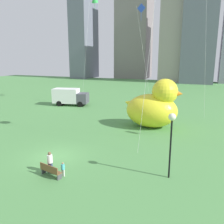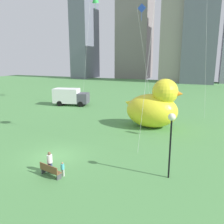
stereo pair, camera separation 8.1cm
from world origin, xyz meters
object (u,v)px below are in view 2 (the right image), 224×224
at_px(giant_inflatable_duck, 154,107).
at_px(lamppost, 171,128).
at_px(park_bench, 50,170).
at_px(person_child, 63,168).
at_px(person_adult, 50,161).
at_px(kite_blue, 142,14).
at_px(box_truck, 70,97).

distance_m(giant_inflatable_duck, lamppost, 12.15).
height_order(park_bench, person_child, person_child).
relative_size(person_adult, kite_blue, 0.10).
xyz_separation_m(giant_inflatable_duck, box_truck, (-15.85, 7.45, -0.98)).
distance_m(person_adult, kite_blue, 26.33).
bearing_deg(person_child, person_adult, 175.05).
bearing_deg(lamppost, giant_inflatable_duck, 107.25).
bearing_deg(park_bench, giant_inflatable_duck, 74.60).
bearing_deg(giant_inflatable_duck, kite_blue, 115.04).
height_order(person_child, kite_blue, kite_blue).
distance_m(person_adult, person_child, 1.16).
bearing_deg(person_adult, box_truck, 118.24).
xyz_separation_m(lamppost, kite_blue, (-7.70, 20.36, 10.54)).
bearing_deg(giant_inflatable_duck, person_adult, -107.24).
height_order(giant_inflatable_duck, lamppost, giant_inflatable_duck).
bearing_deg(person_adult, lamppost, 16.99).
bearing_deg(person_adult, giant_inflatable_duck, 72.76).
xyz_separation_m(person_adult, giant_inflatable_duck, (4.34, 13.98, 1.56)).
bearing_deg(park_bench, kite_blue, 90.31).
bearing_deg(kite_blue, person_adult, -90.56).
bearing_deg(person_child, kite_blue, 92.23).
distance_m(person_child, lamppost, 7.84).
relative_size(person_adult, lamppost, 0.35).
xyz_separation_m(person_child, kite_blue, (-0.89, 22.88, 13.50)).
xyz_separation_m(park_bench, giant_inflatable_duck, (3.99, 14.47, 1.95)).
height_order(person_child, giant_inflatable_duck, giant_inflatable_duck).
bearing_deg(lamppost, person_child, -159.70).
relative_size(park_bench, lamppost, 0.39).
xyz_separation_m(park_bench, kite_blue, (-0.13, 23.27, 13.58)).
bearing_deg(person_child, box_truck, 120.40).
xyz_separation_m(lamppost, box_truck, (-19.44, 19.01, -2.08)).
bearing_deg(kite_blue, box_truck, -173.41).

